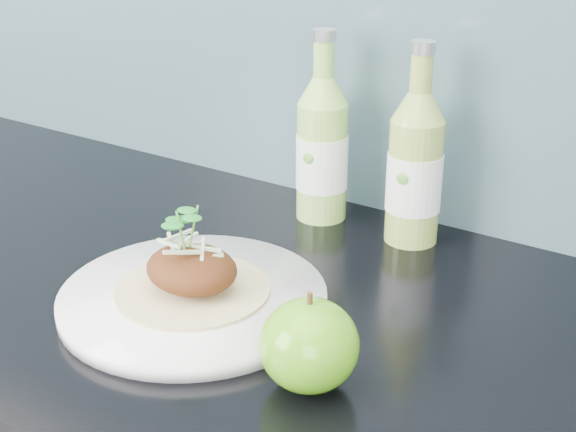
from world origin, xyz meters
name	(u,v)px	position (x,y,z in m)	size (l,w,h in m)	color
dinner_plate	(193,298)	(-0.07, 1.64, 0.91)	(0.35, 0.35, 0.02)	white
pork_taco	(192,267)	(-0.07, 1.64, 0.94)	(0.16, 0.16, 0.10)	tan
green_apple	(309,345)	(0.11, 1.59, 0.94)	(0.10, 0.10, 0.09)	#40910F
cider_bottle_left	(322,149)	(-0.08, 1.91, 0.99)	(0.07, 0.07, 0.25)	#91C853
cider_bottle_right	(415,169)	(0.05, 1.91, 0.99)	(0.07, 0.07, 0.25)	#92AB47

